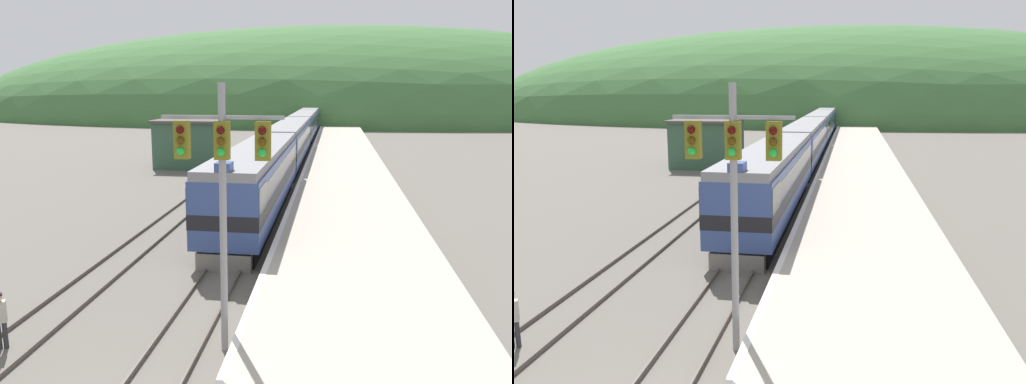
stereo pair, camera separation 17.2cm
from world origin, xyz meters
TOP-DOWN VIEW (x-y plane):
  - track_main at (0.00, 70.00)m, footprint 1.52×180.00m
  - track_siding at (-4.78, 70.00)m, footprint 1.52×180.00m
  - platform at (5.34, 50.00)m, footprint 7.00×140.00m
  - distant_hills at (0.00, 129.13)m, footprint 202.06×90.93m
  - station_shed at (-9.45, 39.45)m, footprint 6.43×6.75m
  - express_train_lead_car at (0.00, 20.31)m, footprint 3.02×19.03m
  - carriage_second at (0.00, 42.11)m, footprint 3.01×22.36m
  - carriage_third at (0.00, 65.36)m, footprint 3.01×22.36m
  - carriage_fourth at (0.00, 88.60)m, footprint 3.01×22.36m
  - carriage_fifth at (0.00, 111.84)m, footprint 3.01×22.36m
  - signal_mast_main at (1.41, 5.00)m, footprint 3.30×0.42m

SIDE VIEW (x-z plane):
  - distant_hills at x=0.00m, z-range -23.27..23.27m
  - track_main at x=0.00m, z-range 0.00..0.16m
  - track_siding at x=-4.78m, z-range 0.00..0.16m
  - platform at x=5.34m, z-range -0.01..0.88m
  - carriage_second at x=0.00m, z-range 0.18..4.36m
  - carriage_third at x=0.00m, z-range 0.18..4.36m
  - carriage_fourth at x=0.00m, z-range 0.18..4.36m
  - carriage_fifth at x=0.00m, z-range 0.18..4.36m
  - express_train_lead_car at x=0.00m, z-range 0.02..4.55m
  - station_shed at x=-9.45m, z-range 0.02..4.60m
  - signal_mast_main at x=1.41m, z-range 1.41..8.99m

